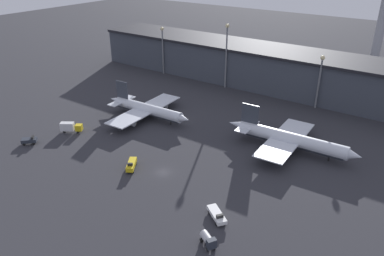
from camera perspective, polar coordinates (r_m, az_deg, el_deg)
ground at (r=110.05m, az=-4.42°, el=-6.74°), size 600.00×600.00×0.00m
terminal_building at (r=175.05m, az=13.63°, el=8.57°), size 194.92×25.54×18.00m
airplane_0 at (r=143.16m, az=-6.86°, el=2.83°), size 37.88×35.34×12.41m
airplane_1 at (r=123.28m, az=14.67°, el=-1.72°), size 43.62×31.72×12.67m
service_vehicle_0 at (r=85.34m, az=2.47°, el=-16.66°), size 4.92×3.99×2.94m
service_vehicle_1 at (r=92.52m, az=3.81°, el=-13.06°), size 7.23×6.13×2.50m
service_vehicle_2 at (r=138.43m, az=-18.02°, el=0.16°), size 7.45×5.96×3.61m
service_vehicle_3 at (r=112.19m, az=-9.22°, el=-5.53°), size 5.48×6.89×2.83m
service_vehicle_4 at (r=135.50m, az=-23.53°, el=-1.73°), size 5.22×5.18×2.68m
lamp_post_0 at (r=191.84m, az=-4.50°, el=12.62°), size 1.80×1.80×23.69m
lamp_post_1 at (r=170.84m, az=5.28°, el=11.94°), size 1.80×1.80×29.12m
lamp_post_2 at (r=156.13m, az=18.94°, el=7.72°), size 1.80×1.80×21.67m
control_tower at (r=208.87m, az=27.06°, el=14.66°), size 9.00×9.00×48.48m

